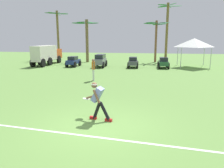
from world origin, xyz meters
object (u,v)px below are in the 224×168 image
at_px(teammate_near_sideline, 93,68).
at_px(box_truck, 47,54).
at_px(parked_car_slot_c, 133,62).
at_px(event_tent, 194,43).
at_px(palm_tree_far_right, 167,28).
at_px(parked_car_slot_a, 73,61).
at_px(parked_car_slot_b, 100,60).
at_px(palm_tree_left_of_centre, 87,38).
at_px(palm_tree_far_left, 58,30).
at_px(palm_tree_right_of_centre, 156,35).
at_px(parked_car_slot_d, 163,63).
at_px(frisbee_in_flight, 86,99).
at_px(frisbee_thrower, 98,99).

relative_size(teammate_near_sideline, box_truck, 0.26).
relative_size(parked_car_slot_c, box_truck, 0.38).
xyz_separation_m(box_truck, event_tent, (16.22, 0.54, 1.31)).
xyz_separation_m(teammate_near_sideline, palm_tree_far_right, (6.03, 15.28, 3.39)).
height_order(parked_car_slot_a, palm_tree_far_right, palm_tree_far_right).
height_order(parked_car_slot_b, palm_tree_left_of_centre, palm_tree_left_of_centre).
relative_size(box_truck, palm_tree_far_left, 0.86).
xyz_separation_m(parked_car_slot_c, palm_tree_far_right, (3.82, 7.35, 3.77)).
bearing_deg(palm_tree_left_of_centre, parked_car_slot_a, -92.12).
distance_m(parked_car_slot_a, event_tent, 12.91).
relative_size(palm_tree_far_left, palm_tree_right_of_centre, 1.32).
height_order(parked_car_slot_d, palm_tree_left_of_centre, palm_tree_left_of_centre).
relative_size(frisbee_in_flight, box_truck, 0.07).
height_order(parked_car_slot_b, parked_car_slot_c, parked_car_slot_b).
distance_m(frisbee_thrower, frisbee_in_flight, 0.62).
bearing_deg(palm_tree_right_of_centre, palm_tree_far_right, 45.24).
relative_size(parked_car_slot_d, palm_tree_far_right, 0.30).
bearing_deg(palm_tree_right_of_centre, parked_car_slot_b, -133.71).
relative_size(frisbee_in_flight, parked_car_slot_d, 0.18).
bearing_deg(box_truck, palm_tree_right_of_centre, 22.15).
height_order(palm_tree_left_of_centre, palm_tree_far_right, palm_tree_far_right).
bearing_deg(parked_car_slot_b, teammate_near_sideline, -80.82).
height_order(frisbee_thrower, palm_tree_far_left, palm_tree_far_left).
relative_size(palm_tree_left_of_centre, palm_tree_right_of_centre, 1.03).
relative_size(parked_car_slot_d, box_truck, 0.38).
xyz_separation_m(parked_car_slot_c, box_truck, (-10.01, 0.87, 0.67)).
bearing_deg(event_tent, parked_car_slot_c, -167.19).
height_order(frisbee_thrower, parked_car_slot_c, frisbee_thrower).
distance_m(palm_tree_far_left, palm_tree_right_of_centre, 14.03).
bearing_deg(parked_car_slot_c, box_truck, 175.02).
xyz_separation_m(parked_car_slot_a, palm_tree_far_left, (-5.05, 7.99, 3.64)).
distance_m(frisbee_in_flight, parked_car_slot_a, 15.91).
bearing_deg(parked_car_slot_b, parked_car_slot_a, -178.91).
xyz_separation_m(parked_car_slot_c, parked_car_slot_d, (3.09, 0.08, 0.00)).
xyz_separation_m(box_truck, palm_tree_far_left, (-1.48, 6.85, 2.97)).
bearing_deg(palm_tree_far_right, palm_tree_right_of_centre, -134.76).
height_order(teammate_near_sideline, event_tent, event_tent).
distance_m(parked_car_slot_c, palm_tree_far_right, 9.10).
distance_m(teammate_near_sideline, event_tent, 12.68).
bearing_deg(frisbee_in_flight, frisbee_thrower, -31.01).
relative_size(frisbee_thrower, parked_car_slot_b, 0.58).
distance_m(parked_car_slot_a, parked_car_slot_b, 2.99).
distance_m(frisbee_thrower, palm_tree_far_left, 25.99).
distance_m(frisbee_thrower, parked_car_slot_c, 15.40).
height_order(palm_tree_left_of_centre, event_tent, palm_tree_left_of_centre).
xyz_separation_m(parked_car_slot_b, event_tent, (9.67, 1.62, 1.82)).
bearing_deg(parked_car_slot_c, palm_tree_far_left, 146.08).
distance_m(frisbee_thrower, parked_car_slot_b, 15.55).
height_order(parked_car_slot_b, parked_car_slot_d, parked_car_slot_b).
distance_m(parked_car_slot_b, box_truck, 6.66).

